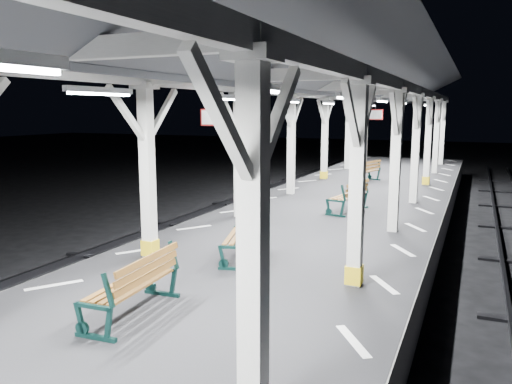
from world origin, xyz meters
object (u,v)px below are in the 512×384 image
Objects in this scene: bench_mid at (246,234)px; bench_extra at (367,171)px; bench_near at (137,283)px; bench_far at (351,195)px.

bench_extra is (0.03, 11.22, -0.01)m from bench_mid.
bench_mid reaches higher than bench_extra.
bench_far is (1.02, 8.27, -0.01)m from bench_near.
bench_far is at bearing 79.17° from bench_near.
bench_near is 14.33m from bench_extra.
bench_far is at bearing -65.99° from bench_extra.
bench_far is 1.01× the size of bench_extra.
bench_near is 0.99× the size of bench_far.
bench_mid is 1.01× the size of bench_far.
bench_extra is at bearing 85.22° from bench_near.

